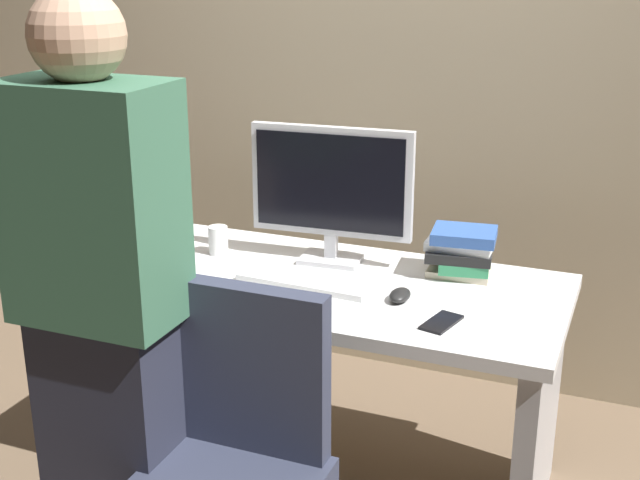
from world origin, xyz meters
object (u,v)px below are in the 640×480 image
(monitor, at_px, (331,187))
(mouse, at_px, (400,295))
(cup_by_monitor, at_px, (218,240))
(cell_phone, at_px, (441,322))
(person_at_desk, at_px, (103,320))
(desk, at_px, (326,343))
(cup_near_keyboard, at_px, (167,266))
(book_stack, at_px, (462,252))
(keyboard, at_px, (306,281))

(monitor, height_order, mouse, monitor)
(cup_by_monitor, xyz_separation_m, cell_phone, (0.85, -0.28, -0.04))
(person_at_desk, height_order, monitor, person_at_desk)
(desk, bearing_deg, cup_near_keyboard, -159.38)
(cup_near_keyboard, bearing_deg, mouse, 8.25)
(book_stack, xyz_separation_m, cell_phone, (0.03, -0.38, -0.08))
(desk, relative_size, cup_near_keyboard, 16.77)
(mouse, bearing_deg, keyboard, 177.20)
(mouse, xyz_separation_m, book_stack, (0.12, 0.27, 0.06))
(person_at_desk, bearing_deg, cup_by_monitor, 98.79)
(desk, xyz_separation_m, mouse, (0.26, -0.07, 0.23))
(keyboard, bearing_deg, desk, 53.70)
(keyboard, bearing_deg, cup_near_keyboard, -160.78)
(cup_near_keyboard, bearing_deg, keyboard, 15.99)
(person_at_desk, xyz_separation_m, keyboard, (0.26, 0.68, -0.11))
(person_at_desk, height_order, keyboard, person_at_desk)
(monitor, xyz_separation_m, keyboard, (0.00, -0.22, -0.25))
(desk, height_order, cell_phone, cell_phone)
(book_stack, bearing_deg, desk, -152.88)
(person_at_desk, relative_size, cup_near_keyboard, 18.40)
(keyboard, xyz_separation_m, cell_phone, (0.46, -0.13, -0.01))
(cup_by_monitor, height_order, book_stack, book_stack)
(monitor, height_order, cup_by_monitor, monitor)
(person_at_desk, distance_m, book_stack, 1.16)
(person_at_desk, distance_m, mouse, 0.88)
(keyboard, bearing_deg, cup_by_monitor, 162.32)
(desk, bearing_deg, book_stack, 27.12)
(desk, relative_size, person_at_desk, 0.91)
(person_at_desk, distance_m, keyboard, 0.73)
(desk, height_order, mouse, mouse)
(desk, xyz_separation_m, keyboard, (-0.05, -0.06, 0.23))
(cup_near_keyboard, bearing_deg, cup_by_monitor, 82.33)
(person_at_desk, xyz_separation_m, book_stack, (0.69, 0.93, -0.04))
(desk, xyz_separation_m, cell_phone, (0.42, -0.18, 0.22))
(keyboard, bearing_deg, mouse, 0.44)
(monitor, distance_m, book_stack, 0.47)
(book_stack, bearing_deg, cell_phone, -84.79)
(cup_by_monitor, bearing_deg, cell_phone, -18.07)
(person_at_desk, bearing_deg, mouse, 49.39)
(desk, distance_m, cup_by_monitor, 0.52)
(desk, relative_size, cup_by_monitor, 15.40)
(cup_near_keyboard, bearing_deg, person_at_desk, -73.60)
(desk, distance_m, person_at_desk, 0.86)
(keyboard, relative_size, mouse, 4.30)
(cell_phone, bearing_deg, desk, 169.71)
(cup_by_monitor, bearing_deg, keyboard, -20.91)
(person_at_desk, height_order, cell_phone, person_at_desk)
(desk, distance_m, keyboard, 0.24)
(mouse, distance_m, cup_near_keyboard, 0.74)
(book_stack, bearing_deg, person_at_desk, -126.54)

